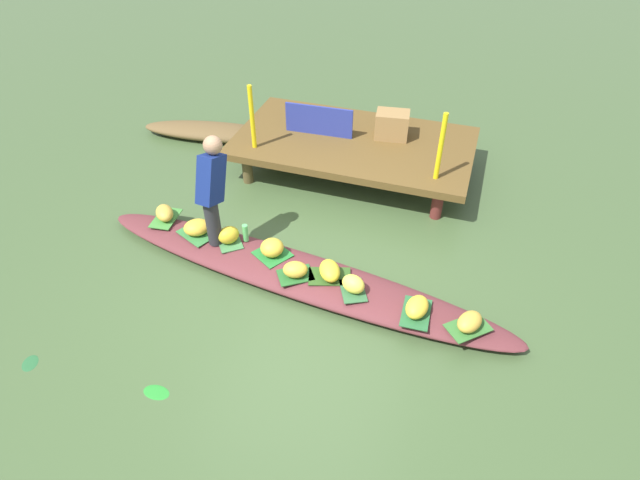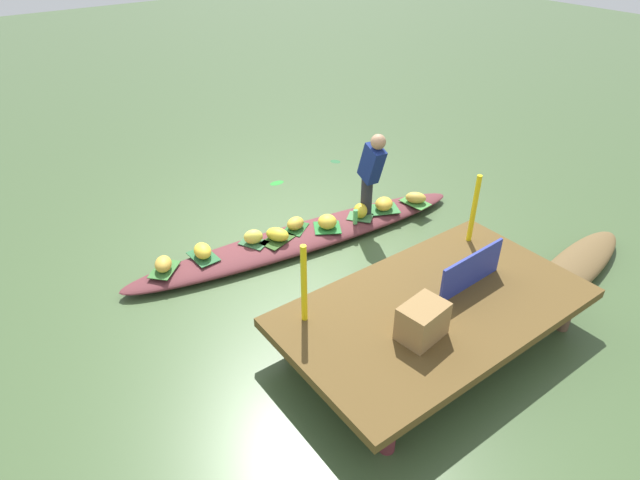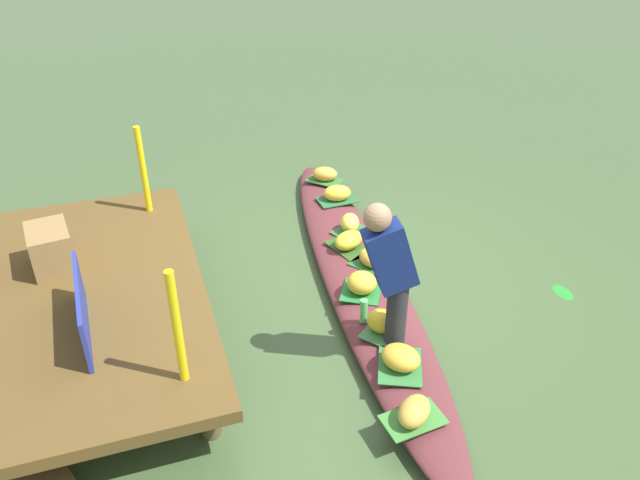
{
  "view_description": "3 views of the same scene",
  "coord_description": "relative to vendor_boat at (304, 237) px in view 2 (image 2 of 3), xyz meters",
  "views": [
    {
      "loc": [
        1.55,
        -3.83,
        3.98
      ],
      "look_at": [
        0.22,
        0.18,
        0.48
      ],
      "focal_mm": 29.42,
      "sensor_mm": 36.0,
      "label": 1
    },
    {
      "loc": [
        3.43,
        5.04,
        3.98
      ],
      "look_at": [
        0.1,
        0.51,
        0.35
      ],
      "focal_mm": 30.18,
      "sensor_mm": 36.0,
      "label": 2
    },
    {
      "loc": [
        -4.4,
        1.85,
        3.46
      ],
      "look_at": [
        0.11,
        0.36,
        0.51
      ],
      "focal_mm": 35.47,
      "sensor_mm": 36.0,
      "label": 3
    }
  ],
  "objects": [
    {
      "name": "canal_water",
      "position": [
        0.0,
        0.0,
        -0.09
      ],
      "size": [
        40.0,
        40.0,
        0.0
      ],
      "primitive_type": "plane",
      "color": "#3F5731",
      "rests_on": "ground"
    },
    {
      "name": "dock_platform",
      "position": [
        -0.01,
        2.34,
        0.33
      ],
      "size": [
        3.2,
        1.8,
        0.49
      ],
      "color": "brown",
      "rests_on": "ground"
    },
    {
      "name": "vendor_boat",
      "position": [
        0.0,
        0.0,
        0.0
      ],
      "size": [
        4.92,
        1.23,
        0.18
      ],
      "primitive_type": "ellipsoid",
      "rotation": [
        0.0,
        0.0,
        -0.11
      ],
      "color": "brown",
      "rests_on": "ground"
    },
    {
      "name": "moored_boat",
      "position": [
        -2.27,
        2.58,
        0.02
      ],
      "size": [
        2.35,
        0.87,
        0.21
      ],
      "primitive_type": "ellipsoid",
      "rotation": [
        0.0,
        0.0,
        0.15
      ],
      "color": "brown",
      "rests_on": "ground"
    },
    {
      "name": "leaf_mat_0",
      "position": [
        -0.31,
        0.12,
        0.1
      ],
      "size": [
        0.47,
        0.47,
        0.01
      ],
      "primitive_type": "cube",
      "rotation": [
        0.0,
        0.0,
        2.61
      ],
      "color": "#23732E",
      "rests_on": "vendor_boat"
    },
    {
      "name": "banana_bunch_0",
      "position": [
        -0.31,
        0.12,
        0.19
      ],
      "size": [
        0.35,
        0.35,
        0.19
      ],
      "primitive_type": "ellipsoid",
      "rotation": [
        0.0,
        0.0,
        5.69
      ],
      "color": "gold",
      "rests_on": "vendor_boat"
    },
    {
      "name": "leaf_mat_1",
      "position": [
        -1.27,
        0.19,
        0.1
      ],
      "size": [
        0.51,
        0.46,
        0.01
      ],
      "primitive_type": "cube",
      "rotation": [
        0.0,
        0.0,
        2.72
      ],
      "color": "#33783A",
      "rests_on": "vendor_boat"
    },
    {
      "name": "banana_bunch_1",
      "position": [
        -1.27,
        0.19,
        0.18
      ],
      "size": [
        0.39,
        0.37,
        0.17
      ],
      "primitive_type": "ellipsoid",
      "rotation": [
        0.0,
        0.0,
        3.74
      ],
      "color": "gold",
      "rests_on": "vendor_boat"
    },
    {
      "name": "leaf_mat_2",
      "position": [
        -1.77,
        0.32,
        0.1
      ],
      "size": [
        0.3,
        0.44,
        0.01
      ],
      "primitive_type": "cube",
      "rotation": [
        0.0,
        0.0,
        1.68
      ],
      "color": "#3F8337",
      "rests_on": "vendor_boat"
    },
    {
      "name": "banana_bunch_2",
      "position": [
        -1.77,
        0.32,
        0.17
      ],
      "size": [
        0.35,
        0.35,
        0.16
      ],
      "primitive_type": "ellipsoid",
      "rotation": [
        0.0,
        0.0,
        5.44
      ],
      "color": "gold",
      "rests_on": "vendor_boat"
    },
    {
      "name": "leaf_mat_3",
      "position": [
        -0.85,
        0.16,
        0.1
      ],
      "size": [
        0.41,
        0.42,
        0.01
      ],
      "primitive_type": "cube",
      "rotation": [
        0.0,
        0.0,
        2.25
      ],
      "color": "#3F7743",
      "rests_on": "vendor_boat"
    },
    {
      "name": "banana_bunch_3",
      "position": [
        -0.85,
        0.16,
        0.19
      ],
      "size": [
        0.3,
        0.31,
        0.2
      ],
      "primitive_type": "ellipsoid",
      "rotation": [
        0.0,
        0.0,
        4.04
      ],
      "color": "gold",
      "rests_on": "vendor_boat"
    },
    {
      "name": "leaf_mat_4",
      "position": [
        0.39,
        -0.02,
        0.1
      ],
      "size": [
        0.5,
        0.39,
        0.01
      ],
      "primitive_type": "cube",
      "rotation": [
        0.0,
        0.0,
        0.3
      ],
      "color": "#2D501D",
      "rests_on": "vendor_boat"
    },
    {
      "name": "banana_bunch_4",
      "position": [
        0.39,
        -0.02,
        0.18
      ],
      "size": [
        0.34,
        0.38,
        0.17
      ],
      "primitive_type": "ellipsoid",
      "rotation": [
        0.0,
        0.0,
        2.07
      ],
      "color": "yellow",
      "rests_on": "vendor_boat"
    },
    {
      "name": "leaf_mat_5",
      "position": [
        1.85,
        -0.28,
        0.1
      ],
      "size": [
        0.47,
        0.46,
        0.01
      ],
      "primitive_type": "cube",
      "rotation": [
        0.0,
        0.0,
        0.75
      ],
      "color": "#366F30",
      "rests_on": "vendor_boat"
    },
    {
      "name": "banana_bunch_5",
      "position": [
        1.85,
        -0.28,
        0.18
      ],
      "size": [
        0.31,
        0.35,
        0.16
      ],
      "primitive_type": "ellipsoid",
      "rotation": [
        0.0,
        0.0,
        4.24
      ],
      "color": "gold",
      "rests_on": "vendor_boat"
    },
    {
      "name": "leaf_mat_6",
      "position": [
        1.34,
        -0.25,
        0.1
      ],
      "size": [
        0.29,
        0.43,
        0.01
      ],
      "primitive_type": "cube",
      "rotation": [
        0.0,
        0.0,
        1.61
      ],
      "color": "#286234",
      "rests_on": "vendor_boat"
    },
    {
      "name": "banana_bunch_6",
      "position": [
        1.34,
        -0.25,
        0.18
      ],
      "size": [
        0.26,
        0.33,
        0.17
      ],
      "primitive_type": "ellipsoid",
      "rotation": [
        0.0,
        0.0,
        4.52
      ],
      "color": "yellow",
      "rests_on": "vendor_boat"
    },
    {
      "name": "leaf_mat_7",
      "position": [
        0.68,
        -0.15,
        0.1
      ],
      "size": [
        0.37,
        0.42,
        0.01
      ],
      "primitive_type": "cube",
      "rotation": [
        0.0,
        0.0,
        2.03
      ],
      "color": "#326239",
      "rests_on": "vendor_boat"
    },
    {
      "name": "banana_bunch_7",
      "position": [
        0.68,
        -0.15,
        0.19
      ],
      "size": [
        0.29,
        0.26,
        0.19
      ],
      "primitive_type": "ellipsoid",
      "rotation": [
        0.0,
        0.0,
        2.79
      ],
      "color": "#F7E04C",
      "rests_on": "vendor_boat"
    },
    {
      "name": "leaf_mat_8",
      "position": [
        0.05,
        -0.12,
        0.1
      ],
      "size": [
        0.45,
        0.42,
        0.01
      ],
      "primitive_type": "cube",
      "rotation": [
        0.0,
        0.0,
        0.6
      ],
      "color": "#255E28",
      "rests_on": "vendor_boat"
    },
    {
      "name": "banana_bunch_8",
      "position": [
        0.05,
        -0.12,
        0.18
      ],
      "size": [
        0.31,
        0.27,
        0.16
      ],
      "primitive_type": "ellipsoid",
      "rotation": [
        0.0,
        0.0,
        3.44
      ],
      "color": "gold",
      "rests_on": "vendor_boat"
    },
    {
      "name": "vendor_person",
      "position": [
        -0.99,
        0.19,
        0.79
      ],
      "size": [
        0.23,
        0.45,
        1.24
      ],
      "color": "#28282D",
      "rests_on": "vendor_boat"
    },
    {
      "name": "water_bottle",
      "position": [
        -0.69,
        0.25,
        0.2
      ],
      "size": [
        0.06,
        0.06,
        0.21
      ],
      "primitive_type": "cylinder",
      "color": "#56BE62",
      "rests_on": "vendor_boat"
    },
    {
      "name": "market_banner",
      "position": [
        -0.51,
        2.34,
        0.6
      ],
      "size": [
        0.94,
        0.07,
        0.41
      ],
      "primitive_type": "cube",
      "rotation": [
        0.0,
        0.0,
        0.04
      ],
      "color": "navy",
      "rests_on": "dock_platform"
    },
    {
      "name": "railing_post_west",
      "position": [
        -1.21,
        1.74,
        0.82
      ],
      "size": [
        0.06,
        0.06,
        0.86
      ],
      "primitive_type": "cylinder",
      "color": "yellow",
      "rests_on": "dock_platform"
    },
    {
      "name": "railing_post_east",
      "position": [
        1.19,
        1.74,
        0.82
      ],
      "size": [
        0.06,
        0.06,
        0.86
      ],
      "primitive_type": "cylinder",
      "color": "yellow",
      "rests_on": "dock_platform"
    },
    {
      "name": "produce_crate",
      "position": [
        0.45,
        2.58,
        0.58
      ],
      "size": [
        0.48,
        0.38,
        0.36
      ],
      "primitive_type": "cube",
      "rotation": [
        0.0,
        0.0,
        0.14
      ],
      "color": "olive",
      "rests_on": "dock_platform"
    },
    {
      "name": "drifting_plant_0",
      "position": [
        -0.67,
        -1.73,
        -0.09
      ],
      "size": [
        0.25,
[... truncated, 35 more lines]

